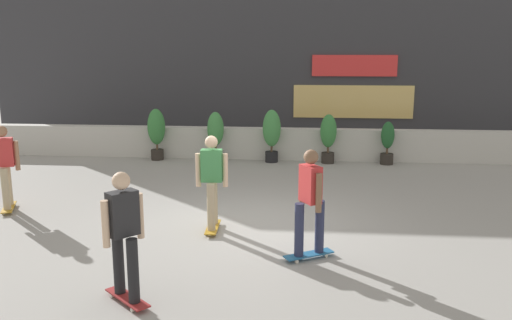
# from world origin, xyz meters

# --- Properties ---
(ground_plane) EXTENTS (48.00, 48.00, 0.00)m
(ground_plane) POSITION_xyz_m (0.00, 0.00, 0.00)
(ground_plane) COLOR #9E9B96
(planter_wall) EXTENTS (18.00, 0.40, 0.90)m
(planter_wall) POSITION_xyz_m (0.00, 6.00, 0.45)
(planter_wall) COLOR beige
(planter_wall) RESTS_ON ground
(building_backdrop) EXTENTS (20.00, 2.08, 6.50)m
(building_backdrop) POSITION_xyz_m (0.00, 10.00, 3.25)
(building_backdrop) COLOR #38383D
(building_backdrop) RESTS_ON ground
(potted_plant_0) EXTENTS (0.50, 0.50, 1.48)m
(potted_plant_0) POSITION_xyz_m (-3.25, 5.55, 0.86)
(potted_plant_0) COLOR #2D2823
(potted_plant_0) RESTS_ON ground
(potted_plant_1) EXTENTS (0.47, 0.47, 1.41)m
(potted_plant_1) POSITION_xyz_m (-1.54, 5.55, 0.80)
(potted_plant_1) COLOR black
(potted_plant_1) RESTS_ON ground
(potted_plant_2) EXTENTS (0.51, 0.51, 1.49)m
(potted_plant_2) POSITION_xyz_m (0.06, 5.55, 0.86)
(potted_plant_2) COLOR black
(potted_plant_2) RESTS_ON ground
(potted_plant_3) EXTENTS (0.45, 0.45, 1.38)m
(potted_plant_3) POSITION_xyz_m (1.64, 5.55, 0.78)
(potted_plant_3) COLOR #2D2823
(potted_plant_3) RESTS_ON ground
(potted_plant_4) EXTENTS (0.36, 0.36, 1.19)m
(potted_plant_4) POSITION_xyz_m (3.26, 5.55, 0.63)
(potted_plant_4) COLOR #2D2823
(potted_plant_4) RESTS_ON ground
(skater_by_wall_left) EXTENTS (0.79, 0.58, 1.70)m
(skater_by_wall_left) POSITION_xyz_m (1.09, -1.46, 0.94)
(skater_by_wall_left) COLOR #266699
(skater_by_wall_left) RESTS_ON ground
(skater_far_right) EXTENTS (0.52, 0.81, 1.70)m
(skater_far_right) POSITION_xyz_m (-4.83, 0.46, 0.94)
(skater_far_right) COLOR #BF8C26
(skater_far_right) RESTS_ON ground
(skater_mid_plaza) EXTENTS (0.73, 0.68, 1.70)m
(skater_mid_plaza) POSITION_xyz_m (-1.19, -3.13, 0.94)
(skater_mid_plaza) COLOR maroon
(skater_mid_plaza) RESTS_ON ground
(skater_far_left) EXTENTS (0.56, 0.81, 1.70)m
(skater_far_left) POSITION_xyz_m (-0.59, -0.34, 0.94)
(skater_far_left) COLOR #BF8C26
(skater_far_left) RESTS_ON ground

